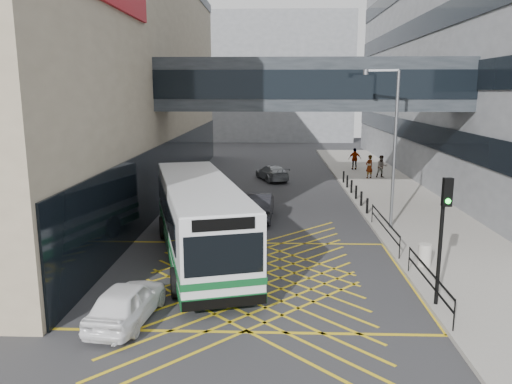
# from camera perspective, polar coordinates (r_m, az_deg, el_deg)

# --- Properties ---
(ground) EXTENTS (120.00, 120.00, 0.00)m
(ground) POSITION_cam_1_polar(r_m,az_deg,el_deg) (19.72, -0.42, -9.76)
(ground) COLOR #333335
(building_whsmith) EXTENTS (24.17, 42.00, 16.00)m
(building_whsmith) POSITION_cam_1_polar(r_m,az_deg,el_deg) (39.17, -27.20, 11.48)
(building_whsmith) COLOR gray
(building_whsmith) RESTS_ON ground
(building_far) EXTENTS (28.00, 16.00, 18.00)m
(building_far) POSITION_cam_1_polar(r_m,az_deg,el_deg) (78.44, -0.02, 12.82)
(building_far) COLOR slate
(building_far) RESTS_ON ground
(skybridge) EXTENTS (20.00, 4.10, 3.00)m
(skybridge) POSITION_cam_1_polar(r_m,az_deg,el_deg) (30.45, 6.32, 12.07)
(skybridge) COLOR #2A2F34
(skybridge) RESTS_ON ground
(pavement) EXTENTS (6.00, 54.00, 0.16)m
(pavement) POSITION_cam_1_polar(r_m,az_deg,el_deg) (35.08, 15.51, -0.57)
(pavement) COLOR gray
(pavement) RESTS_ON ground
(box_junction) EXTENTS (12.00, 9.00, 0.01)m
(box_junction) POSITION_cam_1_polar(r_m,az_deg,el_deg) (19.72, -0.42, -9.74)
(box_junction) COLOR gold
(box_junction) RESTS_ON ground
(bus) EXTENTS (5.98, 12.44, 3.40)m
(bus) POSITION_cam_1_polar(r_m,az_deg,el_deg) (21.59, -6.54, -2.86)
(bus) COLOR silver
(bus) RESTS_ON ground
(car_white) EXTENTS (2.17, 4.31, 1.32)m
(car_white) POSITION_cam_1_polar(r_m,az_deg,el_deg) (16.51, -14.56, -12.03)
(car_white) COLOR white
(car_white) RESTS_ON ground
(car_dark) EXTENTS (2.14, 5.00, 1.54)m
(car_dark) POSITION_cam_1_polar(r_m,az_deg,el_deg) (28.17, 0.20, -1.61)
(car_dark) COLOR black
(car_dark) RESTS_ON ground
(car_silver) EXTENTS (3.12, 4.62, 1.33)m
(car_silver) POSITION_cam_1_polar(r_m,az_deg,el_deg) (40.62, 1.84, 2.28)
(car_silver) COLOR gray
(car_silver) RESTS_ON ground
(traffic_light) EXTENTS (0.31, 0.50, 4.32)m
(traffic_light) POSITION_cam_1_polar(r_m,az_deg,el_deg) (17.12, 20.62, -3.39)
(traffic_light) COLOR black
(traffic_light) RESTS_ON pavement
(street_lamp) EXTENTS (1.82, 0.66, 8.04)m
(street_lamp) POSITION_cam_1_polar(r_m,az_deg,el_deg) (26.26, 15.22, 5.82)
(street_lamp) COLOR slate
(street_lamp) RESTS_ON pavement
(litter_bin) EXTENTS (0.52, 0.52, 0.90)m
(litter_bin) POSITION_cam_1_polar(r_m,az_deg,el_deg) (21.52, 18.72, -6.82)
(litter_bin) COLOR #ADA89E
(litter_bin) RESTS_ON pavement
(kerb_railings) EXTENTS (0.05, 12.54, 1.00)m
(kerb_railings) POSITION_cam_1_polar(r_m,az_deg,el_deg) (21.77, 16.27, -5.72)
(kerb_railings) COLOR black
(kerb_railings) RESTS_ON pavement
(bollards) EXTENTS (0.14, 10.14, 0.90)m
(bollards) POSITION_cam_1_polar(r_m,az_deg,el_deg) (34.44, 11.11, 0.32)
(bollards) COLOR black
(bollards) RESTS_ON pavement
(pedestrian_a) EXTENTS (0.93, 0.86, 1.90)m
(pedestrian_a) POSITION_cam_1_polar(r_m,az_deg,el_deg) (41.63, 12.82, 2.85)
(pedestrian_a) COLOR gray
(pedestrian_a) RESTS_ON pavement
(pedestrian_b) EXTENTS (0.92, 0.57, 1.82)m
(pedestrian_b) POSITION_cam_1_polar(r_m,az_deg,el_deg) (42.17, 14.16, 2.84)
(pedestrian_b) COLOR gray
(pedestrian_b) RESTS_ON pavement
(pedestrian_c) EXTENTS (1.18, 0.63, 1.94)m
(pedestrian_c) POSITION_cam_1_polar(r_m,az_deg,el_deg) (45.96, 11.22, 3.73)
(pedestrian_c) COLOR gray
(pedestrian_c) RESTS_ON pavement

